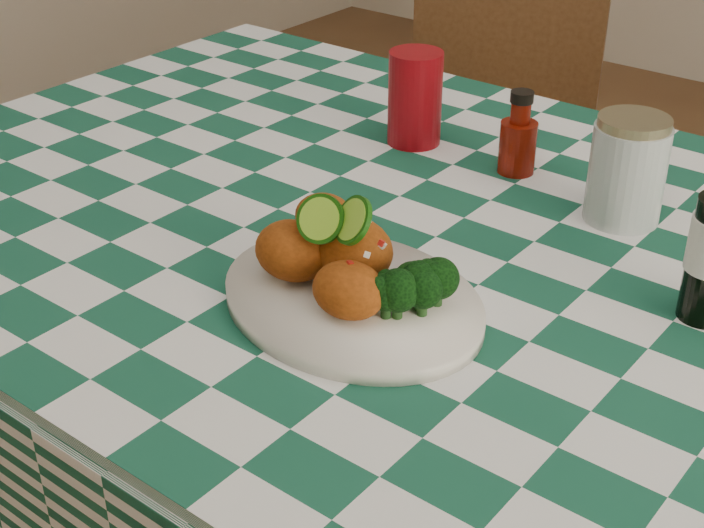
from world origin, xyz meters
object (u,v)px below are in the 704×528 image
Objects in this scene: red_tumbler at (415,98)px; ketchup_bottle at (519,132)px; wooden_chair_left at (481,200)px; plate at (352,300)px; mason_jar at (627,169)px; dining_table at (424,475)px; fried_chicken_pile at (344,246)px.

ketchup_bottle is at bearing 0.74° from red_tumbler.
wooden_chair_left is at bearing 124.09° from ketchup_bottle.
plate is 2.68× the size of ketchup_bottle.
mason_jar is at bearing -6.45° from red_tumbler.
dining_table is 0.52m from mason_jar.
red_tumbler is 0.17m from ketchup_bottle.
fried_chicken_pile is at bearing -88.99° from wooden_chair_left.
dining_table is 9.70× the size of fried_chicken_pile.
mason_jar is (0.14, 0.38, 0.06)m from plate.
fried_chicken_pile reaches higher than wooden_chair_left.
fried_chicken_pile is at bearing -64.29° from red_tumbler.
mason_jar reaches higher than wooden_chair_left.
plate is 2.28× the size of red_tumbler.
dining_table is 11.90× the size of red_tumbler.
plate is at bearing -110.20° from mason_jar.
fried_chicken_pile is 1.44× the size of ketchup_bottle.
ketchup_bottle is (-0.03, 0.42, -0.01)m from fried_chicken_pile.
wooden_chair_left is at bearing 112.22° from plate.
plate is at bearing -88.41° from wooden_chair_left.
mason_jar is at bearing 49.90° from dining_table.
wooden_chair_left is at bearing 111.64° from fried_chicken_pile.
fried_chicken_pile is 0.47m from red_tumbler.
dining_table is at bearing -84.50° from wooden_chair_left.
fried_chicken_pile is at bearing -87.71° from dining_table.
mason_jar reaches higher than ketchup_bottle.
red_tumbler is (-0.19, 0.23, 0.46)m from dining_table.
ketchup_bottle reaches higher than plate.
mason_jar is (0.35, -0.04, -0.00)m from red_tumbler.
red_tumbler is 0.36m from mason_jar.
fried_chicken_pile is (-0.01, -0.00, 0.06)m from plate.
red_tumbler reaches higher than plate.
red_tumbler reaches higher than wooden_chair_left.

